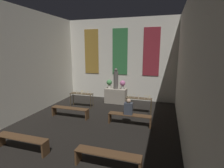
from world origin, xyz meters
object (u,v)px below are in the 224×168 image
(altar, at_px, (116,96))
(pew_back_left, at_px, (70,110))
(pew_second_left, at_px, (22,141))
(pew_back_right, at_px, (130,117))
(flower_vase_right, at_px, (123,84))
(statue, at_px, (116,79))
(pew_second_right, at_px, (108,157))
(candle_rack_left, at_px, (82,95))
(candle_rack_right, at_px, (139,100))
(flower_vase_left, at_px, (109,83))
(person_seated, at_px, (129,108))

(altar, xyz_separation_m, pew_back_left, (-1.47, -2.95, -0.10))
(pew_second_left, height_order, pew_back_right, same)
(flower_vase_right, distance_m, pew_back_left, 3.61)
(altar, xyz_separation_m, flower_vase_right, (0.42, 0.00, 0.78))
(statue, bearing_deg, pew_back_left, -116.46)
(pew_second_left, bearing_deg, altar, 76.15)
(pew_second_left, bearing_deg, pew_second_right, 0.00)
(altar, xyz_separation_m, pew_second_left, (-1.47, -5.96, -0.10))
(altar, bearing_deg, statue, -90.00)
(statue, xyz_separation_m, candle_rack_left, (-1.62, -1.40, -0.78))
(candle_rack_left, height_order, pew_back_right, candle_rack_left)
(candle_rack_right, bearing_deg, flower_vase_left, 145.69)
(flower_vase_left, height_order, candle_rack_left, flower_vase_left)
(pew_back_left, distance_m, person_seated, 2.92)
(altar, bearing_deg, pew_second_left, -103.85)
(candle_rack_right, bearing_deg, pew_second_left, -124.27)
(altar, relative_size, statue, 1.03)
(candle_rack_right, bearing_deg, pew_back_left, -153.50)
(candle_rack_right, bearing_deg, candle_rack_left, 180.00)
(candle_rack_left, xyz_separation_m, candle_rack_right, (3.26, -0.00, 0.00))
(statue, height_order, person_seated, statue)
(pew_second_left, bearing_deg, statue, 76.15)
(pew_second_left, distance_m, pew_second_right, 2.94)
(candle_rack_right, bearing_deg, pew_second_right, -92.09)
(altar, bearing_deg, flower_vase_right, 0.00)
(pew_second_right, relative_size, pew_back_left, 1.00)
(altar, distance_m, pew_back_left, 3.30)
(flower_vase_left, height_order, pew_second_right, flower_vase_left)
(pew_back_right, bearing_deg, flower_vase_right, 109.56)
(statue, xyz_separation_m, flower_vase_left, (-0.42, 0.00, -0.25))
(pew_second_left, distance_m, pew_back_left, 3.01)
(flower_vase_left, height_order, person_seated, flower_vase_left)
(person_seated, bearing_deg, pew_second_right, -88.94)
(pew_second_left, xyz_separation_m, pew_back_right, (2.94, 3.01, 0.00))
(statue, xyz_separation_m, flower_vase_right, (0.42, 0.00, -0.25))
(candle_rack_right, xyz_separation_m, pew_second_left, (-3.10, -4.56, -0.35))
(statue, bearing_deg, candle_rack_left, -139.18)
(pew_second_left, relative_size, pew_second_right, 1.00)
(pew_second_left, xyz_separation_m, pew_back_left, (0.00, 3.01, 0.00))
(candle_rack_left, distance_m, pew_back_left, 1.59)
(pew_second_left, bearing_deg, flower_vase_left, 80.02)
(flower_vase_right, relative_size, person_seated, 0.75)
(pew_back_left, bearing_deg, pew_back_right, 0.00)
(candle_rack_right, height_order, pew_back_right, candle_rack_right)
(altar, xyz_separation_m, person_seated, (1.41, -2.95, 0.33))
(candle_rack_left, bearing_deg, pew_back_right, -26.59)
(candle_rack_left, height_order, pew_back_left, candle_rack_left)
(altar, bearing_deg, candle_rack_right, -40.63)
(altar, distance_m, person_seated, 3.29)
(pew_second_right, bearing_deg, person_seated, 91.06)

